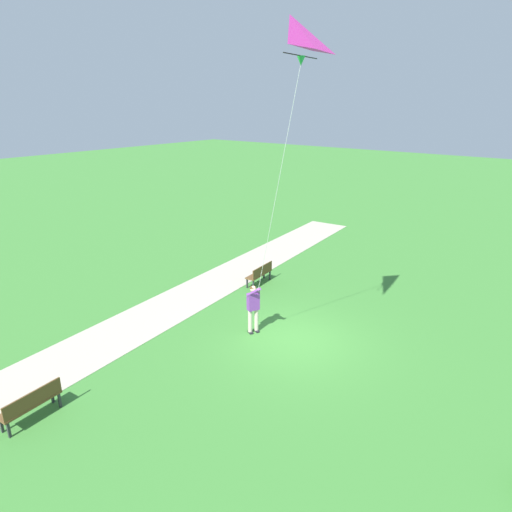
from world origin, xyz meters
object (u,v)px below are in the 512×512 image
at_px(park_bench_near_walkway, 260,273).
at_px(park_bench_far_walkway, 31,403).
at_px(flying_kite, 290,42).
at_px(person_kite_flyer, 254,305).

distance_m(park_bench_near_walkway, park_bench_far_walkway, 10.50).
bearing_deg(park_bench_far_walkway, park_bench_near_walkway, -85.15).
bearing_deg(park_bench_near_walkway, park_bench_far_walkway, 94.85).
height_order(flying_kite, park_bench_near_walkway, flying_kite).
relative_size(flying_kite, park_bench_far_walkway, 4.97).
bearing_deg(park_bench_far_walkway, person_kite_flyer, -102.73).
bearing_deg(park_bench_far_walkway, flying_kite, -121.72).
relative_size(person_kite_flyer, park_bench_far_walkway, 1.19).
xyz_separation_m(person_kite_flyer, park_bench_near_walkway, (2.45, -3.56, -0.54)).
height_order(flying_kite, park_bench_far_walkway, flying_kite).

